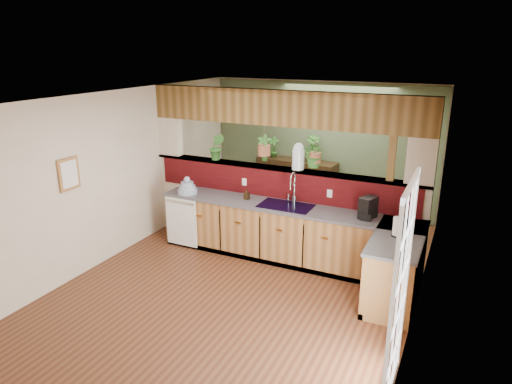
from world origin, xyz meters
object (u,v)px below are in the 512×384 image
at_px(dish_stack, 187,188).
at_px(soap_dispenser, 247,194).
at_px(paper_towel, 397,227).
at_px(faucet, 293,187).
at_px(coffee_maker, 368,209).
at_px(glass_jar, 298,156).
at_px(shelving_console, 296,186).

bearing_deg(dish_stack, soap_dispenser, 8.05).
relative_size(dish_stack, paper_towel, 1.19).
relative_size(faucet, paper_towel, 1.84).
height_order(dish_stack, coffee_maker, coffee_maker).
bearing_deg(soap_dispenser, dish_stack, -171.95).
distance_m(dish_stack, glass_jar, 1.92).
bearing_deg(shelving_console, coffee_maker, -44.79).
bearing_deg(coffee_maker, paper_towel, -25.89).
bearing_deg(paper_towel, dish_stack, 174.08).
height_order(faucet, glass_jar, glass_jar).
bearing_deg(paper_towel, glass_jar, 153.08).
relative_size(dish_stack, shelving_console, 0.20).
distance_m(paper_towel, glass_jar, 1.97).
distance_m(dish_stack, coffee_maker, 2.95).
bearing_deg(glass_jar, coffee_maker, -17.24).
xyz_separation_m(dish_stack, coffee_maker, (2.95, 0.12, 0.05)).
xyz_separation_m(glass_jar, shelving_console, (-0.72, 1.90, -1.10)).
bearing_deg(dish_stack, coffee_maker, 2.40).
distance_m(soap_dispenser, shelving_console, 2.30).
distance_m(soap_dispenser, glass_jar, 1.01).
distance_m(dish_stack, shelving_console, 2.65).
relative_size(faucet, coffee_maker, 1.63).
bearing_deg(paper_towel, soap_dispenser, 168.22).
bearing_deg(faucet, soap_dispenser, -170.23).
height_order(soap_dispenser, coffee_maker, coffee_maker).
distance_m(paper_towel, shelving_console, 3.69).
bearing_deg(faucet, paper_towel, -20.66).
bearing_deg(dish_stack, paper_towel, -5.92).
bearing_deg(paper_towel, faucet, 159.34).
distance_m(dish_stack, paper_towel, 3.45).
relative_size(dish_stack, glass_jar, 0.79).
relative_size(faucet, glass_jar, 1.21).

